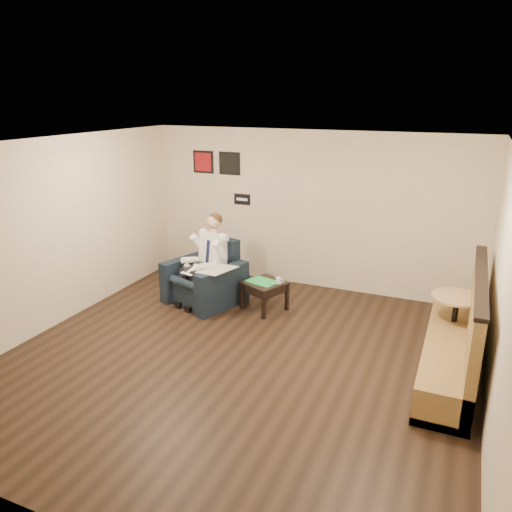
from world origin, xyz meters
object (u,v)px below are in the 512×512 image
at_px(armchair, 204,273).
at_px(green_folder, 262,281).
at_px(seated_man, 198,264).
at_px(cafe_table, 454,324).
at_px(banquette, 453,325).
at_px(smartphone, 274,280).
at_px(side_table, 264,296).
at_px(coffee_mug, 279,280).

bearing_deg(armchair, green_folder, 23.61).
relative_size(seated_man, cafe_table, 1.74).
bearing_deg(banquette, seated_man, 170.59).
xyz_separation_m(green_folder, smartphone, (0.16, 0.14, -0.00)).
distance_m(armchair, seated_man, 0.23).
distance_m(side_table, cafe_table, 2.90).
xyz_separation_m(side_table, smartphone, (0.12, 0.13, 0.24)).
relative_size(smartphone, banquette, 0.06).
relative_size(green_folder, cafe_table, 0.59).
xyz_separation_m(smartphone, banquette, (2.76, -1.02, 0.18)).
bearing_deg(seated_man, armchair, 90.00).
height_order(coffee_mug, banquette, banquette).
xyz_separation_m(seated_man, cafe_table, (3.98, -0.05, -0.30)).
height_order(smartphone, banquette, banquette).
bearing_deg(coffee_mug, seated_man, -168.80).
bearing_deg(cafe_table, coffee_mug, 173.29).
bearing_deg(seated_man, green_folder, 30.19).
relative_size(armchair, smartphone, 7.21).
relative_size(side_table, smartphone, 3.93).
height_order(armchair, banquette, banquette).
bearing_deg(banquette, green_folder, 163.23).
relative_size(side_table, banquette, 0.23).
height_order(seated_man, coffee_mug, seated_man).
relative_size(seated_man, side_table, 2.43).
relative_size(green_folder, banquette, 0.18).
xyz_separation_m(armchair, side_table, (1.05, 0.10, -0.28)).
xyz_separation_m(armchair, smartphone, (1.17, 0.23, -0.04)).
bearing_deg(armchair, cafe_table, 15.88).
relative_size(smartphone, cafe_table, 0.18).
height_order(green_folder, banquette, banquette).
distance_m(coffee_mug, smartphone, 0.15).
bearing_deg(seated_man, coffee_mug, 29.68).
relative_size(coffee_mug, smartphone, 0.68).
distance_m(seated_man, side_table, 1.22).
height_order(armchair, cafe_table, armchair).
relative_size(armchair, side_table, 1.84).
xyz_separation_m(armchair, banquette, (3.93, -0.79, 0.14)).
height_order(banquette, cafe_table, banquette).
bearing_deg(armchair, side_table, 23.75).
height_order(green_folder, smartphone, green_folder).
bearing_deg(cafe_table, side_table, 174.53).
bearing_deg(cafe_table, armchair, 177.40).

